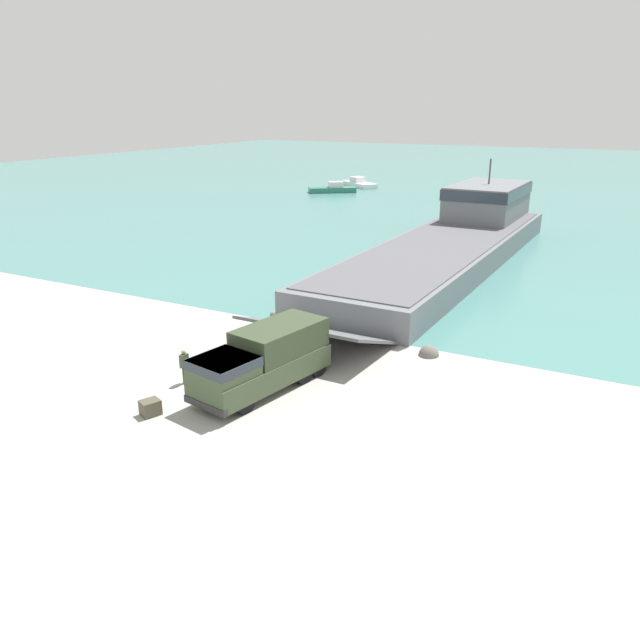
{
  "coord_description": "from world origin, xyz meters",
  "views": [
    {
      "loc": [
        15.22,
        -25.95,
        12.66
      ],
      "look_at": [
        0.54,
        1.93,
        1.78
      ],
      "focal_mm": 35.0,
      "sensor_mm": 36.0,
      "label": 1
    }
  ],
  "objects_px": {
    "soldier_on_ramp": "(184,364)",
    "moored_boat_b": "(359,183)",
    "moored_boat_a": "(333,189)",
    "landing_craft": "(457,235)",
    "cargo_crate": "(150,408)",
    "military_truck": "(263,359)"
  },
  "relations": [
    {
      "from": "moored_boat_b",
      "to": "soldier_on_ramp",
      "type": "bearing_deg",
      "value": 53.46
    },
    {
      "from": "moored_boat_b",
      "to": "cargo_crate",
      "type": "bearing_deg",
      "value": 53.24
    },
    {
      "from": "landing_craft",
      "to": "military_truck",
      "type": "distance_m",
      "value": 30.86
    },
    {
      "from": "cargo_crate",
      "to": "landing_craft",
      "type": "bearing_deg",
      "value": 84.75
    },
    {
      "from": "moored_boat_a",
      "to": "moored_boat_b",
      "type": "height_order",
      "value": "moored_boat_a"
    },
    {
      "from": "cargo_crate",
      "to": "moored_boat_a",
      "type": "bearing_deg",
      "value": 110.48
    },
    {
      "from": "soldier_on_ramp",
      "to": "cargo_crate",
      "type": "distance_m",
      "value": 3.41
    },
    {
      "from": "moored_boat_a",
      "to": "landing_craft",
      "type": "bearing_deg",
      "value": -174.62
    },
    {
      "from": "cargo_crate",
      "to": "military_truck",
      "type": "bearing_deg",
      "value": 56.93
    },
    {
      "from": "landing_craft",
      "to": "moored_boat_b",
      "type": "xyz_separation_m",
      "value": [
        -28.24,
        41.54,
        -1.37
      ]
    },
    {
      "from": "soldier_on_ramp",
      "to": "landing_craft",
      "type": "bearing_deg",
      "value": -96.4
    },
    {
      "from": "soldier_on_ramp",
      "to": "cargo_crate",
      "type": "height_order",
      "value": "soldier_on_ramp"
    },
    {
      "from": "landing_craft",
      "to": "military_truck",
      "type": "xyz_separation_m",
      "value": [
        -0.33,
        -30.86,
        -0.38
      ]
    },
    {
      "from": "moored_boat_b",
      "to": "landing_craft",
      "type": "bearing_deg",
      "value": 69.44
    },
    {
      "from": "soldier_on_ramp",
      "to": "moored_boat_b",
      "type": "bearing_deg",
      "value": -71.06
    },
    {
      "from": "military_truck",
      "to": "cargo_crate",
      "type": "relative_size",
      "value": 9.51
    },
    {
      "from": "landing_craft",
      "to": "moored_boat_a",
      "type": "relative_size",
      "value": 6.04
    },
    {
      "from": "military_truck",
      "to": "moored_boat_b",
      "type": "bearing_deg",
      "value": -148.08
    },
    {
      "from": "military_truck",
      "to": "cargo_crate",
      "type": "xyz_separation_m",
      "value": [
        -2.91,
        -4.48,
        -1.16
      ]
    },
    {
      "from": "landing_craft",
      "to": "soldier_on_ramp",
      "type": "bearing_deg",
      "value": -95.89
    },
    {
      "from": "moored_boat_a",
      "to": "cargo_crate",
      "type": "xyz_separation_m",
      "value": [
        25.58,
        -68.49,
        -0.2
      ]
    },
    {
      "from": "moored_boat_a",
      "to": "moored_boat_b",
      "type": "relative_size",
      "value": 0.95
    }
  ]
}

